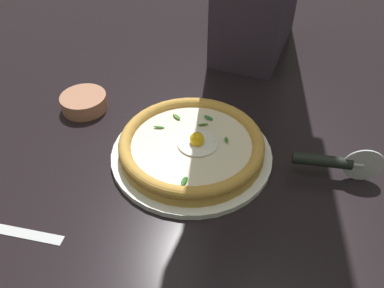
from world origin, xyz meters
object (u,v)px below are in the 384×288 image
at_px(side_bowl, 84,102).
at_px(pizza_cutter, 332,162).
at_px(drinking_glass, 222,45).
at_px(pizza, 192,145).

distance_m(side_bowl, pizza_cutter, 0.55).
bearing_deg(drinking_glass, pizza, -151.62).
bearing_deg(pizza, drinking_glass, 28.38).
relative_size(side_bowl, drinking_glass, 0.89).
xyz_separation_m(pizza, pizza_cutter, (0.13, -0.23, 0.01)).
height_order(pizza, drinking_glass, drinking_glass).
xyz_separation_m(side_bowl, pizza_cutter, (0.16, -0.52, 0.02)).
xyz_separation_m(pizza_cutter, drinking_glass, (0.21, 0.41, 0.01)).
xyz_separation_m(side_bowl, drinking_glass, (0.37, -0.11, 0.03)).
relative_size(side_bowl, pizza_cutter, 0.71).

